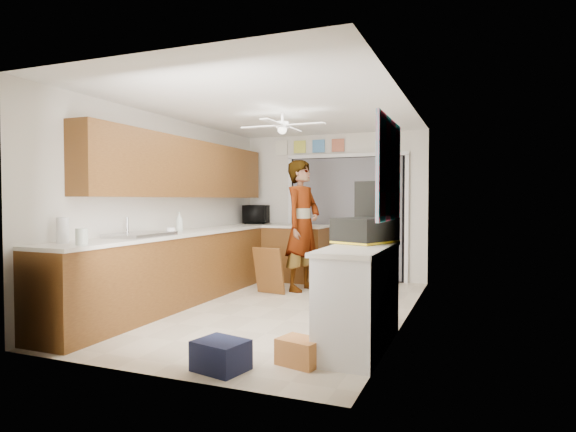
% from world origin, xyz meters
% --- Properties ---
extents(floor, '(5.00, 5.00, 0.00)m').
position_xyz_m(floor, '(0.00, 0.00, 0.00)').
color(floor, beige).
rests_on(floor, ground).
extents(ceiling, '(5.00, 5.00, 0.00)m').
position_xyz_m(ceiling, '(0.00, 0.00, 2.50)').
color(ceiling, white).
rests_on(ceiling, ground).
extents(wall_back, '(3.20, 0.00, 3.20)m').
position_xyz_m(wall_back, '(0.00, 2.50, 1.25)').
color(wall_back, silver).
rests_on(wall_back, ground).
extents(wall_front, '(3.20, 0.00, 3.20)m').
position_xyz_m(wall_front, '(0.00, -2.50, 1.25)').
color(wall_front, silver).
rests_on(wall_front, ground).
extents(wall_left, '(0.00, 5.00, 5.00)m').
position_xyz_m(wall_left, '(-1.60, 0.00, 1.25)').
color(wall_left, silver).
rests_on(wall_left, ground).
extents(wall_right, '(0.00, 5.00, 5.00)m').
position_xyz_m(wall_right, '(1.60, 0.00, 1.25)').
color(wall_right, silver).
rests_on(wall_right, ground).
extents(left_base_cabinets, '(0.60, 4.80, 0.90)m').
position_xyz_m(left_base_cabinets, '(-1.30, 0.00, 0.45)').
color(left_base_cabinets, brown).
rests_on(left_base_cabinets, floor).
extents(left_countertop, '(0.62, 4.80, 0.04)m').
position_xyz_m(left_countertop, '(-1.29, 0.00, 0.92)').
color(left_countertop, white).
rests_on(left_countertop, left_base_cabinets).
extents(upper_cabinets, '(0.32, 4.00, 0.80)m').
position_xyz_m(upper_cabinets, '(-1.44, 0.20, 1.80)').
color(upper_cabinets, brown).
rests_on(upper_cabinets, wall_left).
extents(sink_basin, '(0.50, 0.76, 0.06)m').
position_xyz_m(sink_basin, '(-1.29, -1.00, 0.95)').
color(sink_basin, silver).
rests_on(sink_basin, left_countertop).
extents(faucet, '(0.03, 0.03, 0.22)m').
position_xyz_m(faucet, '(-1.48, -1.00, 1.05)').
color(faucet, silver).
rests_on(faucet, left_countertop).
extents(peninsula_base, '(1.00, 0.60, 0.90)m').
position_xyz_m(peninsula_base, '(-0.50, 2.00, 0.45)').
color(peninsula_base, brown).
rests_on(peninsula_base, floor).
extents(peninsula_top, '(1.04, 0.64, 0.04)m').
position_xyz_m(peninsula_top, '(-0.50, 2.00, 0.92)').
color(peninsula_top, white).
rests_on(peninsula_top, peninsula_base).
extents(back_opening_recess, '(2.00, 0.06, 2.10)m').
position_xyz_m(back_opening_recess, '(0.25, 2.47, 1.05)').
color(back_opening_recess, black).
rests_on(back_opening_recess, wall_back).
extents(curtain_panel, '(1.90, 0.03, 2.05)m').
position_xyz_m(curtain_panel, '(0.25, 2.43, 1.05)').
color(curtain_panel, slate).
rests_on(curtain_panel, wall_back).
extents(door_trim_left, '(0.06, 0.04, 2.10)m').
position_xyz_m(door_trim_left, '(-0.77, 2.44, 1.05)').
color(door_trim_left, white).
rests_on(door_trim_left, wall_back).
extents(door_trim_right, '(0.06, 0.04, 2.10)m').
position_xyz_m(door_trim_right, '(1.27, 2.44, 1.05)').
color(door_trim_right, white).
rests_on(door_trim_right, wall_back).
extents(door_trim_head, '(2.10, 0.04, 0.06)m').
position_xyz_m(door_trim_head, '(0.25, 2.44, 2.12)').
color(door_trim_head, white).
rests_on(door_trim_head, wall_back).
extents(header_frame_0, '(0.22, 0.02, 0.22)m').
position_xyz_m(header_frame_0, '(-0.60, 2.47, 2.30)').
color(header_frame_0, '#D4D647').
rests_on(header_frame_0, wall_back).
extents(header_frame_1, '(0.22, 0.02, 0.22)m').
position_xyz_m(header_frame_1, '(-0.25, 2.47, 2.30)').
color(header_frame_1, '#4C8BCC').
rests_on(header_frame_1, wall_back).
extents(header_frame_2, '(0.22, 0.02, 0.22)m').
position_xyz_m(header_frame_2, '(0.10, 2.47, 2.30)').
color(header_frame_2, '#BD6247').
rests_on(header_frame_2, wall_back).
extents(header_frame_4, '(0.22, 0.02, 0.22)m').
position_xyz_m(header_frame_4, '(0.90, 2.47, 2.30)').
color(header_frame_4, silver).
rests_on(header_frame_4, wall_back).
extents(route66_sign, '(0.22, 0.02, 0.26)m').
position_xyz_m(route66_sign, '(-0.95, 2.47, 2.30)').
color(route66_sign, silver).
rests_on(route66_sign, wall_back).
extents(right_counter_base, '(0.50, 1.40, 0.90)m').
position_xyz_m(right_counter_base, '(1.35, -1.20, 0.45)').
color(right_counter_base, white).
rests_on(right_counter_base, floor).
extents(right_counter_top, '(0.54, 1.44, 0.04)m').
position_xyz_m(right_counter_top, '(1.34, -1.20, 0.92)').
color(right_counter_top, white).
rests_on(right_counter_top, right_counter_base).
extents(abstract_painting, '(0.03, 1.15, 0.95)m').
position_xyz_m(abstract_painting, '(1.58, -1.00, 1.65)').
color(abstract_painting, '#EE5782').
rests_on(abstract_painting, wall_right).
extents(ceiling_fan, '(1.14, 1.14, 0.24)m').
position_xyz_m(ceiling_fan, '(0.00, 0.20, 2.32)').
color(ceiling_fan, white).
rests_on(ceiling_fan, ceiling).
extents(microwave, '(0.53, 0.67, 0.33)m').
position_xyz_m(microwave, '(-1.34, 2.25, 1.10)').
color(microwave, black).
rests_on(microwave, left_countertop).
extents(soap_bottle, '(0.12, 0.12, 0.27)m').
position_xyz_m(soap_bottle, '(-1.35, -0.13, 1.07)').
color(soap_bottle, silver).
rests_on(soap_bottle, left_countertop).
extents(cup, '(0.12, 0.12, 0.09)m').
position_xyz_m(cup, '(-1.14, -0.62, 0.98)').
color(cup, white).
rests_on(cup, left_countertop).
extents(jar_a, '(0.13, 0.13, 0.16)m').
position_xyz_m(jar_a, '(-1.12, -2.06, 1.02)').
color(jar_a, silver).
rests_on(jar_a, left_countertop).
extents(paper_towel_roll, '(0.13, 0.13, 0.26)m').
position_xyz_m(paper_towel_roll, '(-1.44, -1.99, 1.07)').
color(paper_towel_roll, white).
rests_on(paper_towel_roll, left_countertop).
extents(suitcase, '(0.62, 0.70, 0.25)m').
position_xyz_m(suitcase, '(1.32, -0.84, 1.06)').
color(suitcase, black).
rests_on(suitcase, right_counter_top).
extents(suitcase_rim, '(0.63, 0.70, 0.02)m').
position_xyz_m(suitcase_rim, '(1.32, -0.84, 0.95)').
color(suitcase_rim, yellow).
rests_on(suitcase_rim, suitcase).
extents(suitcase_lid, '(0.40, 0.19, 0.50)m').
position_xyz_m(suitcase_lid, '(1.32, -0.55, 1.31)').
color(suitcase_lid, black).
rests_on(suitcase_lid, suitcase).
extents(cardboard_box, '(0.40, 0.34, 0.22)m').
position_xyz_m(cardboard_box, '(1.00, -1.84, 0.11)').
color(cardboard_box, '#CC7D40').
rests_on(cardboard_box, floor).
extents(navy_crate, '(0.46, 0.41, 0.24)m').
position_xyz_m(navy_crate, '(0.45, -2.20, 0.12)').
color(navy_crate, '#141934').
rests_on(navy_crate, floor).
extents(cabinet_door_panel, '(0.48, 0.24, 0.68)m').
position_xyz_m(cabinet_door_panel, '(-0.44, 0.76, 0.34)').
color(cabinet_door_panel, brown).
rests_on(cabinet_door_panel, floor).
extents(man, '(0.62, 0.80, 1.96)m').
position_xyz_m(man, '(-0.10, 1.24, 0.98)').
color(man, white).
rests_on(man, floor).
extents(dog, '(0.46, 0.67, 0.49)m').
position_xyz_m(dog, '(0.27, 1.53, 0.24)').
color(dog, black).
rests_on(dog, floor).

